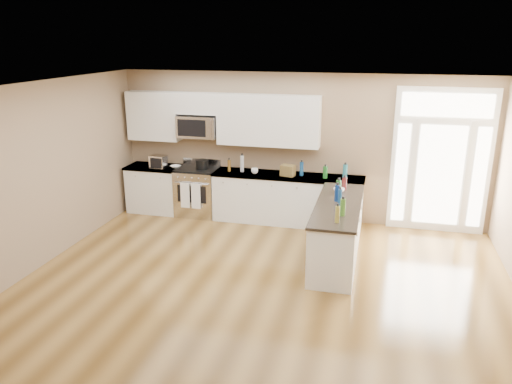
% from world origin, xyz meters
% --- Properties ---
extents(ground, '(8.00, 8.00, 0.00)m').
position_xyz_m(ground, '(0.00, 0.00, 0.00)').
color(ground, brown).
extents(room_shell, '(8.00, 8.00, 8.00)m').
position_xyz_m(room_shell, '(0.00, 0.00, 1.71)').
color(room_shell, '#8D7459').
rests_on(room_shell, ground).
extents(back_cabinet_left, '(1.10, 0.66, 0.94)m').
position_xyz_m(back_cabinet_left, '(-2.87, 3.69, 0.44)').
color(back_cabinet_left, silver).
rests_on(back_cabinet_left, ground).
extents(back_cabinet_right, '(2.85, 0.66, 0.94)m').
position_xyz_m(back_cabinet_right, '(-0.16, 3.69, 0.44)').
color(back_cabinet_right, silver).
rests_on(back_cabinet_right, ground).
extents(peninsula_cabinet, '(0.69, 2.32, 0.94)m').
position_xyz_m(peninsula_cabinet, '(0.93, 2.24, 0.43)').
color(peninsula_cabinet, silver).
rests_on(peninsula_cabinet, ground).
extents(upper_cabinet_left, '(1.04, 0.33, 0.95)m').
position_xyz_m(upper_cabinet_left, '(-2.88, 3.83, 1.93)').
color(upper_cabinet_left, silver).
rests_on(upper_cabinet_left, room_shell).
extents(upper_cabinet_right, '(1.94, 0.33, 0.95)m').
position_xyz_m(upper_cabinet_right, '(-0.57, 3.83, 1.93)').
color(upper_cabinet_right, silver).
rests_on(upper_cabinet_right, room_shell).
extents(upper_cabinet_short, '(0.82, 0.33, 0.40)m').
position_xyz_m(upper_cabinet_short, '(-1.95, 3.83, 2.20)').
color(upper_cabinet_short, silver).
rests_on(upper_cabinet_short, room_shell).
extents(microwave, '(0.78, 0.41, 0.42)m').
position_xyz_m(microwave, '(-1.95, 3.80, 1.76)').
color(microwave, silver).
rests_on(microwave, room_shell).
extents(entry_door, '(1.70, 0.10, 2.60)m').
position_xyz_m(entry_door, '(2.55, 3.95, 1.30)').
color(entry_door, white).
rests_on(entry_door, ground).
extents(kitchen_range, '(0.79, 0.70, 1.08)m').
position_xyz_m(kitchen_range, '(-1.97, 3.69, 0.48)').
color(kitchen_range, silver).
rests_on(kitchen_range, ground).
extents(stockpot, '(0.30, 0.30, 0.19)m').
position_xyz_m(stockpot, '(-1.86, 3.70, 1.05)').
color(stockpot, black).
rests_on(stockpot, kitchen_range).
extents(toaster_oven, '(0.32, 0.26, 0.26)m').
position_xyz_m(toaster_oven, '(-2.72, 3.57, 1.07)').
color(toaster_oven, silver).
rests_on(toaster_oven, back_cabinet_left).
extents(cardboard_box, '(0.29, 0.24, 0.20)m').
position_xyz_m(cardboard_box, '(-0.14, 3.63, 1.04)').
color(cardboard_box, brown).
rests_on(cardboard_box, back_cabinet_right).
extents(bowl_left, '(0.26, 0.26, 0.05)m').
position_xyz_m(bowl_left, '(-2.40, 3.66, 0.96)').
color(bowl_left, white).
rests_on(bowl_left, back_cabinet_left).
extents(bowl_peninsula, '(0.25, 0.25, 0.06)m').
position_xyz_m(bowl_peninsula, '(0.88, 2.86, 0.97)').
color(bowl_peninsula, white).
rests_on(bowl_peninsula, peninsula_cabinet).
extents(cup_counter, '(0.17, 0.17, 0.10)m').
position_xyz_m(cup_counter, '(-0.78, 3.63, 0.99)').
color(cup_counter, white).
rests_on(cup_counter, back_cabinet_right).
extents(counter_bottles, '(2.40, 2.43, 0.32)m').
position_xyz_m(counter_bottles, '(0.50, 2.93, 1.07)').
color(counter_bottles, '#19591E').
rests_on(counter_bottles, back_cabinet_right).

